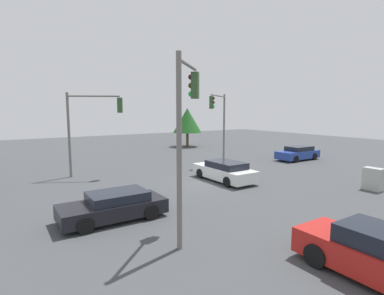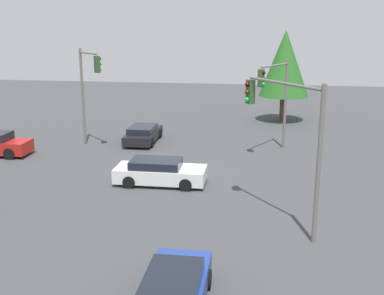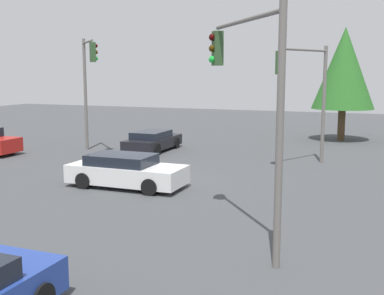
{
  "view_description": "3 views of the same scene",
  "coord_description": "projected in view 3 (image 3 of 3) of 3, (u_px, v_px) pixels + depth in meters",
  "views": [
    {
      "loc": [
        15.45,
        -11.44,
        4.71
      ],
      "look_at": [
        0.15,
        -1.47,
        2.42
      ],
      "focal_mm": 28.0,
      "sensor_mm": 36.0,
      "label": 1
    },
    {
      "loc": [
        -4.94,
        24.8,
        8.45
      ],
      "look_at": [
        -1.39,
        -0.18,
        1.7
      ],
      "focal_mm": 45.0,
      "sensor_mm": 36.0,
      "label": 2
    },
    {
      "loc": [
        -9.34,
        17.94,
        4.6
      ],
      "look_at": [
        -1.95,
        -0.89,
        1.44
      ],
      "focal_mm": 45.0,
      "sensor_mm": 36.0,
      "label": 3
    }
  ],
  "objects": [
    {
      "name": "ground_plane",
      "position": [
        142.0,
        181.0,
        20.59
      ],
      "size": [
        80.0,
        80.0,
        0.0
      ],
      "primitive_type": "plane",
      "color": "#424447"
    },
    {
      "name": "sedan_dark",
      "position": [
        153.0,
        141.0,
        28.47
      ],
      "size": [
        2.02,
        4.45,
        1.21
      ],
      "rotation": [
        0.0,
        0.0,
        3.14
      ],
      "color": "black",
      "rests_on": "ground_plane"
    },
    {
      "name": "sedan_white",
      "position": [
        126.0,
        171.0,
        19.5
      ],
      "size": [
        4.76,
        2.04,
        1.33
      ],
      "rotation": [
        0.0,
        0.0,
        1.57
      ],
      "color": "silver",
      "rests_on": "ground_plane"
    },
    {
      "name": "traffic_signal_main",
      "position": [
        307.0,
        84.0,
        23.29
      ],
      "size": [
        1.96,
        3.44,
        5.92
      ],
      "rotation": [
        0.0,
        0.0,
        1.08
      ],
      "color": "slate",
      "rests_on": "ground_plane"
    },
    {
      "name": "traffic_signal_cross",
      "position": [
        249.0,
        84.0,
        12.56
      ],
      "size": [
        3.04,
        3.87,
        6.22
      ],
      "rotation": [
        0.0,
        0.0,
        -0.92
      ],
      "color": "slate",
      "rests_on": "ground_plane"
    },
    {
      "name": "traffic_signal_aux",
      "position": [
        88.0,
        76.0,
        27.51
      ],
      "size": [
        2.09,
        2.11,
        6.57
      ],
      "rotation": [
        0.0,
        0.0,
        2.35
      ],
      "color": "slate",
      "rests_on": "ground_plane"
    },
    {
      "name": "tree_right",
      "position": [
        344.0,
        68.0,
        32.33
      ],
      "size": [
        4.15,
        4.15,
        7.63
      ],
      "color": "#4C3823",
      "rests_on": "ground_plane"
    }
  ]
}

